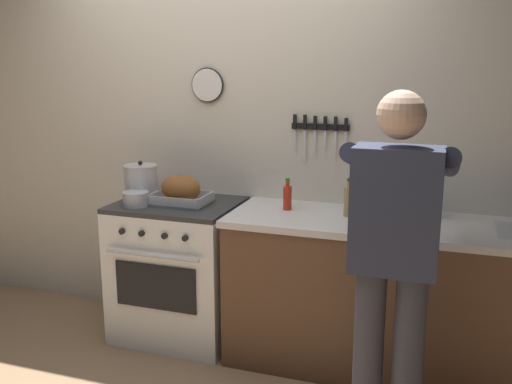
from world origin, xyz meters
TOP-DOWN VIEW (x-y plane):
  - wall_back at (0.00, 1.35)m, footprint 6.00×0.13m
  - counter_block at (1.21, 0.99)m, footprint 2.03×0.65m
  - stove at (-0.22, 0.99)m, footprint 0.76×0.67m
  - person_cook at (1.19, 0.32)m, footprint 0.51×0.63m
  - roasting_pan at (-0.18, 0.97)m, footprint 0.35×0.26m
  - stock_pot at (-0.47, 0.99)m, footprint 0.22×0.22m
  - saucepan at (-0.42, 0.83)m, footprint 0.16×0.16m
  - cutting_board at (1.10, 0.92)m, footprint 0.36×0.24m
  - bottle_vinegar at (0.87, 1.02)m, footprint 0.06×0.06m
  - bottle_hot_sauce at (0.49, 1.05)m, footprint 0.05×0.05m
  - bottle_dish_soap at (1.33, 1.15)m, footprint 0.07×0.07m

SIDE VIEW (x-z plane):
  - stove at x=-0.22m, z-range 0.00..0.90m
  - counter_block at x=1.21m, z-range 0.01..0.91m
  - cutting_board at x=1.10m, z-range 0.90..0.92m
  - saucepan at x=-0.42m, z-range 0.90..0.99m
  - person_cook at x=1.19m, z-range 0.12..1.78m
  - bottle_hot_sauce at x=0.49m, z-range 0.88..1.07m
  - roasting_pan at x=-0.18m, z-range 0.89..1.08m
  - bottle_vinegar at x=0.87m, z-range 0.88..1.10m
  - bottle_dish_soap at x=1.33m, z-range 0.88..1.11m
  - stock_pot at x=-0.47m, z-range 0.89..1.14m
  - wall_back at x=0.00m, z-range 0.00..2.60m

